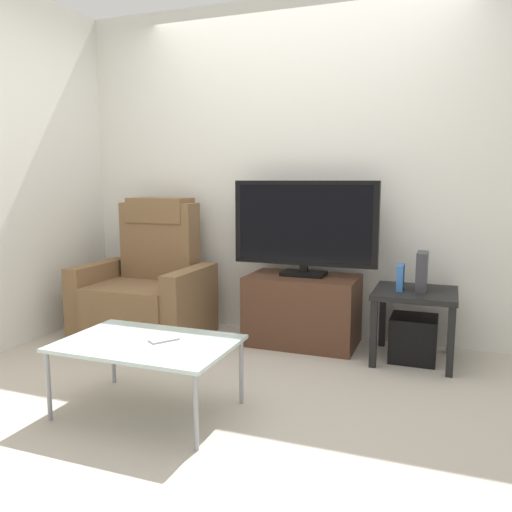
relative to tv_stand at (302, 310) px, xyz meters
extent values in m
plane|color=#B2A899|center=(-0.12, -0.82, -0.26)|extent=(6.40, 6.40, 0.00)
cube|color=silver|center=(-0.12, 0.31, 1.04)|extent=(6.40, 0.06, 2.60)
cube|color=silver|center=(-2.00, -0.82, 1.04)|extent=(0.06, 4.48, 2.60)
cube|color=#4C2D1E|center=(0.00, 0.00, 0.00)|extent=(0.81, 0.49, 0.52)
cube|color=black|center=(0.00, -0.23, 0.10)|extent=(0.75, 0.02, 0.02)
cube|color=black|center=(0.00, -0.18, 0.14)|extent=(0.34, 0.11, 0.04)
cube|color=black|center=(0.00, 0.02, 0.27)|extent=(0.32, 0.20, 0.03)
cube|color=black|center=(0.00, 0.02, 0.31)|extent=(0.06, 0.04, 0.05)
cube|color=black|center=(0.00, 0.02, 0.65)|extent=(1.08, 0.05, 0.62)
cube|color=black|center=(0.00, 0.00, 0.65)|extent=(0.99, 0.01, 0.56)
cube|color=brown|center=(-1.23, -0.24, -0.05)|extent=(0.70, 0.72, 0.42)
cube|color=brown|center=(-1.23, 0.03, 0.47)|extent=(0.64, 0.20, 0.62)
cube|color=brown|center=(-1.23, 0.05, 0.72)|extent=(0.50, 0.26, 0.20)
cube|color=brown|center=(-1.65, -0.24, 0.02)|extent=(0.14, 0.68, 0.56)
cube|color=brown|center=(-0.81, -0.24, 0.02)|extent=(0.14, 0.68, 0.56)
cube|color=black|center=(0.81, -0.08, 0.21)|extent=(0.54, 0.54, 0.04)
cube|color=black|center=(0.57, -0.32, -0.04)|extent=(0.04, 0.04, 0.45)
cube|color=black|center=(1.05, -0.32, -0.04)|extent=(0.04, 0.04, 0.45)
cube|color=black|center=(0.57, 0.16, -0.04)|extent=(0.04, 0.04, 0.45)
cube|color=black|center=(1.05, 0.16, -0.04)|extent=(0.04, 0.04, 0.45)
cube|color=black|center=(0.81, -0.08, -0.11)|extent=(0.30, 0.30, 0.30)
cube|color=#3366B2|center=(0.71, -0.10, 0.31)|extent=(0.04, 0.13, 0.17)
cube|color=#333338|center=(0.84, -0.07, 0.36)|extent=(0.07, 0.20, 0.26)
cube|color=#B2C6C1|center=(-0.45, -1.41, 0.12)|extent=(0.90, 0.60, 0.02)
cylinder|color=gray|center=(-0.87, -1.68, -0.08)|extent=(0.02, 0.02, 0.37)
cylinder|color=gray|center=(-0.03, -1.68, -0.08)|extent=(0.02, 0.02, 0.37)
cylinder|color=gray|center=(-0.87, -1.14, -0.08)|extent=(0.02, 0.02, 0.37)
cylinder|color=gray|center=(-0.03, -1.14, -0.08)|extent=(0.02, 0.02, 0.37)
cube|color=#B7B7BC|center=(-0.37, -1.37, 0.13)|extent=(0.14, 0.16, 0.01)
camera|label=1|loc=(1.01, -3.66, 0.96)|focal=36.33mm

